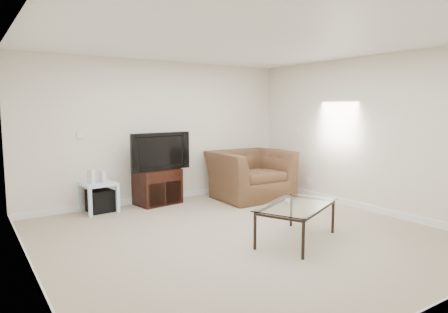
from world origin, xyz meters
TOP-DOWN VIEW (x-y plane):
  - floor at (0.00, 0.00)m, footprint 5.00×5.00m
  - ceiling at (0.00, 0.00)m, footprint 5.00×5.00m
  - wall_back at (0.00, 2.50)m, footprint 5.00×0.02m
  - wall_left at (-2.50, 0.00)m, footprint 0.02×5.00m
  - wall_right at (2.50, 0.00)m, footprint 0.02×5.00m
  - plate_back at (-1.40, 2.49)m, footprint 0.12×0.02m
  - plate_right_switch at (2.49, 1.60)m, footprint 0.02×0.09m
  - plate_right_outlet at (2.49, 1.30)m, footprint 0.02×0.08m
  - tv_stand at (-0.18, 2.28)m, footprint 0.80×0.61m
  - dvd_player at (-0.18, 2.24)m, footprint 0.49×0.37m
  - television at (-0.18, 2.25)m, footprint 1.06×0.32m
  - side_table at (-1.21, 2.28)m, footprint 0.55×0.55m
  - subwoofer at (-1.18, 2.30)m, footprint 0.41×0.41m
  - game_console at (-1.33, 2.25)m, footprint 0.08×0.17m
  - game_case at (-1.15, 2.27)m, footprint 0.07×0.15m
  - recliner at (1.45, 1.75)m, footprint 1.39×0.92m
  - coffee_table at (0.46, -0.51)m, footprint 1.38×1.12m
  - remote at (0.46, -0.34)m, footprint 0.18×0.16m

SIDE VIEW (x-z plane):
  - floor at x=0.00m, z-range 0.00..0.00m
  - subwoofer at x=-1.18m, z-range -0.01..0.36m
  - coffee_table at x=0.46m, z-range 0.00..0.47m
  - side_table at x=-1.21m, z-range 0.00..0.48m
  - plate_right_outlet at x=2.49m, z-range 0.24..0.36m
  - tv_stand at x=-0.18m, z-range 0.00..0.61m
  - remote at x=0.46m, z-range 0.47..0.49m
  - dvd_player at x=-0.18m, z-range 0.48..0.54m
  - game_case at x=-1.15m, z-range 0.48..0.67m
  - game_console at x=-1.33m, z-range 0.48..0.70m
  - recliner at x=1.45m, z-range 0.00..1.19m
  - television at x=-0.18m, z-range 0.61..1.26m
  - wall_back at x=0.00m, z-range 0.00..2.50m
  - wall_left at x=-2.50m, z-range 0.00..2.50m
  - wall_right at x=2.50m, z-range 0.00..2.50m
  - plate_back at x=-1.40m, z-range 1.19..1.31m
  - plate_right_switch at x=2.49m, z-range 1.19..1.31m
  - ceiling at x=0.00m, z-range 2.50..2.50m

